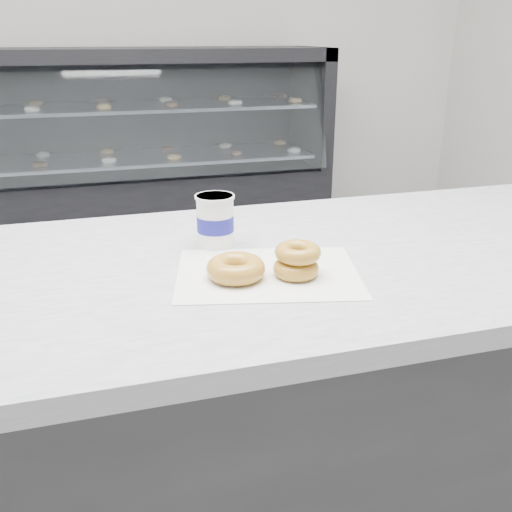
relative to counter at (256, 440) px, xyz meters
The scene contains 7 objects.
ground 0.75m from the counter, 90.00° to the left, with size 5.00×5.00×0.00m, color gray.
counter is the anchor object (origin of this frame).
display_case 2.72m from the counter, 90.00° to the left, with size 2.40×0.74×1.25m.
wax_paper 0.46m from the counter, 90.05° to the right, with size 0.34×0.26×0.00m, color silver.
donut_single 0.48m from the counter, 127.12° to the right, with size 0.11×0.11×0.04m, color #B49131.
donut_stack 0.49m from the counter, 65.44° to the right, with size 0.12×0.12×0.06m.
coffee_cup 0.52m from the counter, 121.45° to the left, with size 0.08×0.08×0.11m.
Camera 1 is at (-0.30, -1.62, 1.32)m, focal length 40.00 mm.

